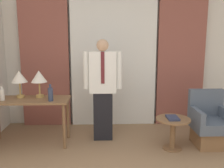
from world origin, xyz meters
TOP-DOWN VIEW (x-y plane):
  - wall_back at (0.00, 3.20)m, footprint 10.00×0.06m
  - curtain_sheer_center at (0.00, 3.07)m, footprint 1.62×0.06m
  - curtain_drape_left at (-1.30, 3.07)m, footprint 0.91×0.06m
  - curtain_drape_right at (1.30, 3.07)m, footprint 0.91×0.06m
  - desk at (-1.39, 2.17)m, footprint 1.29×0.54m
  - table_lamp_left at (-1.55, 2.30)m, footprint 0.25×0.25m
  - table_lamp_right at (-1.23, 2.30)m, footprint 0.25×0.25m
  - bottle_near_edge at (-1.76, 2.10)m, footprint 0.07×0.07m
  - bottle_by_lamp at (-1.01, 2.04)m, footprint 0.08×0.08m
  - person at (-0.21, 2.32)m, footprint 0.63×0.21m
  - armchair at (1.49, 2.03)m, footprint 0.56×0.58m
  - side_table at (0.86, 1.89)m, footprint 0.52×0.52m
  - book at (0.84, 1.87)m, footprint 0.17×0.25m

SIDE VIEW (x-z plane):
  - armchair at x=1.49m, z-range -0.11..0.76m
  - side_table at x=0.86m, z-range 0.09..0.58m
  - book at x=0.84m, z-range 0.49..0.52m
  - desk at x=-1.39m, z-range 0.26..1.00m
  - bottle_near_edge at x=-1.76m, z-range 0.72..0.95m
  - bottle_by_lamp at x=-1.01m, z-range 0.72..0.98m
  - person at x=-0.21m, z-range 0.07..1.75m
  - table_lamp_left at x=-1.55m, z-range 0.85..1.29m
  - table_lamp_right at x=-1.23m, z-range 0.85..1.29m
  - curtain_sheer_center at x=0.00m, z-range 0.00..2.58m
  - curtain_drape_left at x=-1.30m, z-range 0.00..2.58m
  - curtain_drape_right at x=1.30m, z-range 0.00..2.58m
  - wall_back at x=0.00m, z-range 0.00..2.70m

